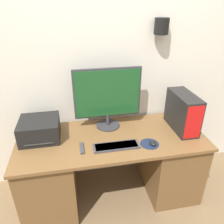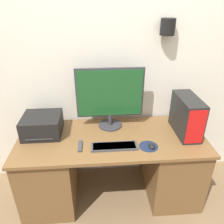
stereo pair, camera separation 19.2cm
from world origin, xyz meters
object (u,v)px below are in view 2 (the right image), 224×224
at_px(printer, 42,125).
at_px(computer_tower, 187,116).
at_px(monitor, 110,96).
at_px(mouse, 152,146).
at_px(remote_control, 80,146).
at_px(keyboard, 114,146).

bearing_deg(printer, computer_tower, -3.82).
relative_size(monitor, printer, 1.84).
distance_m(monitor, printer, 0.70).
relative_size(mouse, computer_tower, 0.19).
bearing_deg(mouse, remote_control, 174.44).
xyz_separation_m(mouse, remote_control, (-0.62, 0.06, -0.01)).
distance_m(monitor, mouse, 0.61).
distance_m(monitor, remote_control, 0.55).
distance_m(keyboard, mouse, 0.32).
relative_size(keyboard, computer_tower, 0.95).
distance_m(mouse, printer, 1.03).
xyz_separation_m(mouse, computer_tower, (0.37, 0.22, 0.16)).
xyz_separation_m(monitor, mouse, (0.33, -0.40, -0.31)).
height_order(monitor, keyboard, monitor).
distance_m(monitor, keyboard, 0.49).
distance_m(keyboard, computer_tower, 0.74).
xyz_separation_m(computer_tower, remote_control, (-0.99, -0.16, -0.17)).
bearing_deg(keyboard, printer, 157.20).
height_order(monitor, computer_tower, monitor).
distance_m(monitor, computer_tower, 0.74).
xyz_separation_m(monitor, remote_control, (-0.29, -0.34, -0.32)).
xyz_separation_m(keyboard, remote_control, (-0.30, 0.03, -0.00)).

